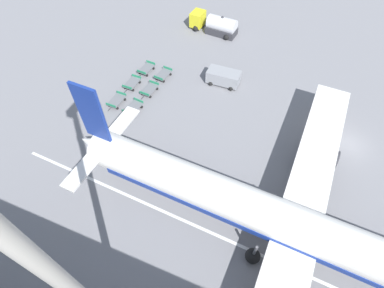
# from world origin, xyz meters

# --- Properties ---
(ground_plane) EXTENTS (500.00, 500.00, 0.00)m
(ground_plane) POSITION_xyz_m (0.00, 0.00, 0.00)
(ground_plane) COLOR gray
(airplane) EXTENTS (38.86, 46.76, 11.55)m
(airplane) POSITION_xyz_m (14.33, -3.12, 3.50)
(airplane) COLOR white
(airplane) RESTS_ON ground_plane
(fuel_tanker_primary) EXTENTS (3.73, 7.83, 3.01)m
(fuel_tanker_primary) POSITION_xyz_m (-16.32, -21.85, 1.27)
(fuel_tanker_primary) COLOR yellow
(fuel_tanker_primary) RESTS_ON ground_plane
(service_van) EXTENTS (2.70, 4.40, 1.91)m
(service_van) POSITION_xyz_m (-4.71, -16.72, 1.05)
(service_van) COLOR gray
(service_van) RESTS_ON ground_plane
(baggage_dolly_row_near_col_a) EXTENTS (3.27, 1.73, 0.92)m
(baggage_dolly_row_near_col_a) POSITION_xyz_m (-2.99, -27.57, 0.46)
(baggage_dolly_row_near_col_a) COLOR slate
(baggage_dolly_row_near_col_a) RESTS_ON ground_plane
(baggage_dolly_row_near_col_b) EXTENTS (3.24, 1.64, 0.92)m
(baggage_dolly_row_near_col_b) POSITION_xyz_m (0.50, -27.90, 0.46)
(baggage_dolly_row_near_col_b) COLOR slate
(baggage_dolly_row_near_col_b) RESTS_ON ground_plane
(baggage_dolly_row_near_col_c) EXTENTS (3.24, 1.63, 0.92)m
(baggage_dolly_row_near_col_c) POSITION_xyz_m (4.24, -28.06, 0.46)
(baggage_dolly_row_near_col_c) COLOR slate
(baggage_dolly_row_near_col_c) RESTS_ON ground_plane
(baggage_dolly_row_mid_a_col_a) EXTENTS (3.29, 1.79, 0.92)m
(baggage_dolly_row_mid_a_col_a) POSITION_xyz_m (-2.73, -24.81, 0.46)
(baggage_dolly_row_mid_a_col_a) COLOR slate
(baggage_dolly_row_mid_a_col_a) RESTS_ON ground_plane
(baggage_dolly_row_mid_a_col_b) EXTENTS (3.27, 1.71, 0.92)m
(baggage_dolly_row_mid_a_col_b) POSITION_xyz_m (0.76, -25.14, 0.46)
(baggage_dolly_row_mid_a_col_b) COLOR slate
(baggage_dolly_row_mid_a_col_b) RESTS_ON ground_plane
(baggage_dolly_row_mid_a_col_c) EXTENTS (3.29, 1.79, 0.92)m
(baggage_dolly_row_mid_a_col_c) POSITION_xyz_m (4.58, -25.47, 0.46)
(baggage_dolly_row_mid_a_col_c) COLOR slate
(baggage_dolly_row_mid_a_col_c) RESTS_ON ground_plane
(apron_light_mast) EXTENTS (2.00, 0.77, 26.37)m
(apron_light_mast) POSITION_xyz_m (25.69, -14.29, 14.31)
(apron_light_mast) COLOR #ADA89E
(apron_light_mast) RESTS_ON ground_plane
(stand_guidance_stripe) EXTENTS (2.38, 39.09, 0.01)m
(stand_guidance_stripe) POSITION_xyz_m (15.78, -13.22, 0.00)
(stand_guidance_stripe) COLOR white
(stand_guidance_stripe) RESTS_ON ground_plane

